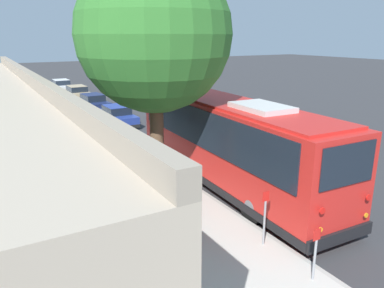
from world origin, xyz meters
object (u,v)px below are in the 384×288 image
sign_post_far (265,217)px  parked_sedan_navy (93,102)px  street_tree (152,23)px  fire_hydrant (111,131)px  shuttle_bus (227,138)px  parked_sedan_white (61,86)px  sign_post_near (315,254)px  parked_sedan_tan (77,93)px  parked_sedan_blue (117,116)px

sign_post_far → parked_sedan_navy: bearing=-4.1°
street_tree → fire_hydrant: bearing=-5.7°
fire_hydrant → shuttle_bus: bearing=-167.0°
parked_sedan_white → fire_hydrant: (-21.17, 1.57, -0.04)m
street_tree → sign_post_near: size_ratio=6.86×
sign_post_near → parked_sedan_tan: bearing=-3.3°
street_tree → sign_post_far: street_tree is taller
parked_sedan_navy → street_tree: (-17.48, 2.47, 5.53)m
sign_post_far → fire_hydrant: (13.00, 0.07, -0.41)m
sign_post_near → fire_hydrant: sign_post_near is taller
parked_sedan_tan → sign_post_near: (-30.29, 1.77, 0.25)m
sign_post_near → sign_post_far: bearing=0.0°
shuttle_bus → sign_post_far: shuttle_bus is taller
sign_post_far → sign_post_near: bearing=180.0°
shuttle_bus → parked_sedan_blue: shuttle_bus is taller
shuttle_bus → street_tree: 5.07m
parked_sedan_tan → parked_sedan_white: (5.67, 0.27, 0.02)m
street_tree → sign_post_near: bearing=-173.0°
shuttle_bus → parked_sedan_navy: 18.23m
parked_sedan_navy → parked_sedan_tan: 5.84m
parked_sedan_tan → parked_sedan_white: 5.68m
parked_sedan_tan → sign_post_far: size_ratio=2.84×
parked_sedan_tan → shuttle_bus: bearing=178.2°
shuttle_bus → parked_sedan_tan: size_ratio=2.57×
sign_post_near → sign_post_far: sign_post_far is taller
fire_hydrant → parked_sedan_white: bearing=-4.2°
parked_sedan_white → sign_post_near: sign_post_near is taller
shuttle_bus → parked_sedan_navy: bearing=3.0°
sign_post_far → fire_hydrant: 13.01m
parked_sedan_blue → parked_sedan_white: 17.62m
sign_post_far → shuttle_bus: bearing=-22.9°
street_tree → fire_hydrant: (7.83, -0.78, -5.56)m
street_tree → sign_post_far: size_ratio=5.72×
sign_post_far → parked_sedan_tan: bearing=-3.6°
parked_sedan_tan → street_tree: street_tree is taller
parked_sedan_blue → parked_sedan_white: bearing=-0.6°
parked_sedan_white → fire_hydrant: size_ratio=5.37×
parked_sedan_blue → shuttle_bus: bearing=-178.7°
parked_sedan_blue → sign_post_near: 18.41m
parked_sedan_blue → sign_post_far: 16.63m
parked_sedan_blue → sign_post_near: sign_post_near is taller
street_tree → sign_post_near: 8.78m
parked_sedan_tan → street_tree: bearing=171.5°
parked_sedan_tan → fire_hydrant: (-15.50, 1.84, -0.03)m
parked_sedan_navy → parked_sedan_tan: same height
shuttle_bus → parked_sedan_white: bearing=2.9°
shuttle_bus → parked_sedan_blue: 12.16m
parked_sedan_blue → parked_sedan_tan: 11.95m
parked_sedan_white → fire_hydrant: parked_sedan_white is taller
shuttle_bus → street_tree: size_ratio=1.27×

